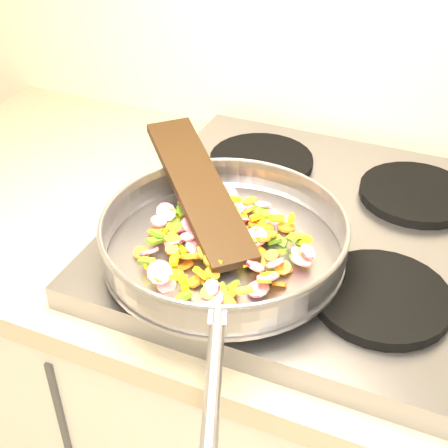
% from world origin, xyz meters
% --- Properties ---
extents(cooktop, '(0.60, 0.60, 0.04)m').
position_xyz_m(cooktop, '(-0.70, 1.67, 0.92)').
color(cooktop, '#939399').
rests_on(cooktop, counter_top).
extents(grate_fl, '(0.19, 0.19, 0.02)m').
position_xyz_m(grate_fl, '(-0.84, 1.52, 0.95)').
color(grate_fl, black).
rests_on(grate_fl, cooktop).
extents(grate_fr, '(0.19, 0.19, 0.02)m').
position_xyz_m(grate_fr, '(-0.56, 1.52, 0.95)').
color(grate_fr, black).
rests_on(grate_fr, cooktop).
extents(grate_bl, '(0.19, 0.19, 0.02)m').
position_xyz_m(grate_bl, '(-0.84, 1.81, 0.95)').
color(grate_bl, black).
rests_on(grate_bl, cooktop).
extents(grate_br, '(0.19, 0.19, 0.02)m').
position_xyz_m(grate_br, '(-0.56, 1.81, 0.95)').
color(grate_br, black).
rests_on(grate_br, cooktop).
extents(saute_pan, '(0.40, 0.54, 0.06)m').
position_xyz_m(saute_pan, '(-0.79, 1.52, 0.99)').
color(saute_pan, '#9E9EA5').
rests_on(saute_pan, grate_fl).
extents(vegetable_heap, '(0.26, 0.27, 0.05)m').
position_xyz_m(vegetable_heap, '(-0.79, 1.51, 0.98)').
color(vegetable_heap, orange).
rests_on(vegetable_heap, saute_pan).
extents(wooden_spatula, '(0.28, 0.28, 0.08)m').
position_xyz_m(wooden_spatula, '(-0.86, 1.59, 1.01)').
color(wooden_spatula, black).
rests_on(wooden_spatula, saute_pan).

